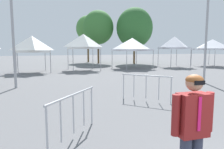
{
  "coord_description": "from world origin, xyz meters",
  "views": [
    {
      "loc": [
        -3.08,
        -1.05,
        2.12
      ],
      "look_at": [
        -0.49,
        5.07,
        1.3
      ],
      "focal_mm": 33.46,
      "sensor_mm": 36.0,
      "label": 1
    }
  ],
  "objects_px": {
    "canopy_tent_center": "(83,42)",
    "light_pole_opposite_side": "(207,14)",
    "canopy_tent_right_of_center": "(212,45)",
    "tree_behind_tents_right": "(98,27)",
    "canopy_tent_behind_center": "(174,43)",
    "canopy_tent_behind_right": "(132,44)",
    "person_foreground": "(192,128)",
    "canopy_tent_behind_left": "(32,44)",
    "tree_behind_tents_left": "(88,29)",
    "crowd_barrier_near_person": "(146,83)",
    "tree_behind_tents_center": "(134,28)",
    "crowd_barrier_by_lift": "(73,107)"
  },
  "relations": [
    {
      "from": "canopy_tent_center",
      "to": "light_pole_opposite_side",
      "type": "relative_size",
      "value": 0.49
    },
    {
      "from": "canopy_tent_right_of_center",
      "to": "tree_behind_tents_right",
      "type": "distance_m",
      "value": 15.32
    },
    {
      "from": "canopy_tent_behind_center",
      "to": "tree_behind_tents_right",
      "type": "height_order",
      "value": "tree_behind_tents_right"
    },
    {
      "from": "canopy_tent_behind_right",
      "to": "light_pole_opposite_side",
      "type": "relative_size",
      "value": 0.49
    },
    {
      "from": "person_foreground",
      "to": "tree_behind_tents_right",
      "type": "distance_m",
      "value": 28.36
    },
    {
      "from": "canopy_tent_behind_left",
      "to": "person_foreground",
      "type": "bearing_deg",
      "value": -85.68
    },
    {
      "from": "tree_behind_tents_right",
      "to": "tree_behind_tents_left",
      "type": "relative_size",
      "value": 1.04
    },
    {
      "from": "person_foreground",
      "to": "crowd_barrier_near_person",
      "type": "height_order",
      "value": "person_foreground"
    },
    {
      "from": "tree_behind_tents_center",
      "to": "tree_behind_tents_right",
      "type": "distance_m",
      "value": 5.21
    },
    {
      "from": "canopy_tent_right_of_center",
      "to": "light_pole_opposite_side",
      "type": "relative_size",
      "value": 0.51
    },
    {
      "from": "canopy_tent_behind_left",
      "to": "crowd_barrier_near_person",
      "type": "height_order",
      "value": "canopy_tent_behind_left"
    },
    {
      "from": "canopy_tent_behind_right",
      "to": "tree_behind_tents_left",
      "type": "height_order",
      "value": "tree_behind_tents_left"
    },
    {
      "from": "crowd_barrier_near_person",
      "to": "canopy_tent_right_of_center",
      "type": "bearing_deg",
      "value": 35.05
    },
    {
      "from": "canopy_tent_behind_right",
      "to": "light_pole_opposite_side",
      "type": "distance_m",
      "value": 10.69
    },
    {
      "from": "canopy_tent_behind_right",
      "to": "canopy_tent_right_of_center",
      "type": "distance_m",
      "value": 10.57
    },
    {
      "from": "tree_behind_tents_center",
      "to": "crowd_barrier_near_person",
      "type": "relative_size",
      "value": 4.81
    },
    {
      "from": "canopy_tent_center",
      "to": "canopy_tent_right_of_center",
      "type": "relative_size",
      "value": 0.96
    },
    {
      "from": "canopy_tent_center",
      "to": "crowd_barrier_near_person",
      "type": "height_order",
      "value": "canopy_tent_center"
    },
    {
      "from": "canopy_tent_behind_center",
      "to": "tree_behind_tents_right",
      "type": "bearing_deg",
      "value": 123.3
    },
    {
      "from": "canopy_tent_right_of_center",
      "to": "tree_behind_tents_center",
      "type": "bearing_deg",
      "value": 131.86
    },
    {
      "from": "canopy_tent_behind_right",
      "to": "tree_behind_tents_left",
      "type": "bearing_deg",
      "value": 96.74
    },
    {
      "from": "light_pole_opposite_side",
      "to": "canopy_tent_behind_center",
      "type": "bearing_deg",
      "value": 59.73
    },
    {
      "from": "canopy_tent_right_of_center",
      "to": "tree_behind_tents_right",
      "type": "height_order",
      "value": "tree_behind_tents_right"
    },
    {
      "from": "tree_behind_tents_right",
      "to": "crowd_barrier_by_lift",
      "type": "height_order",
      "value": "tree_behind_tents_right"
    },
    {
      "from": "canopy_tent_behind_left",
      "to": "canopy_tent_right_of_center",
      "type": "bearing_deg",
      "value": -2.93
    },
    {
      "from": "canopy_tent_behind_center",
      "to": "crowd_barrier_near_person",
      "type": "height_order",
      "value": "canopy_tent_behind_center"
    },
    {
      "from": "canopy_tent_center",
      "to": "tree_behind_tents_right",
      "type": "distance_m",
      "value": 9.99
    },
    {
      "from": "canopy_tent_behind_right",
      "to": "crowd_barrier_by_lift",
      "type": "height_order",
      "value": "canopy_tent_behind_right"
    },
    {
      "from": "canopy_tent_behind_center",
      "to": "light_pole_opposite_side",
      "type": "relative_size",
      "value": 0.48
    },
    {
      "from": "canopy_tent_center",
      "to": "person_foreground",
      "type": "bearing_deg",
      "value": -100.72
    },
    {
      "from": "light_pole_opposite_side",
      "to": "crowd_barrier_by_lift",
      "type": "bearing_deg",
      "value": -152.19
    },
    {
      "from": "tree_behind_tents_right",
      "to": "tree_behind_tents_left",
      "type": "height_order",
      "value": "tree_behind_tents_right"
    },
    {
      "from": "person_foreground",
      "to": "canopy_tent_right_of_center",
      "type": "bearing_deg",
      "value": 41.11
    },
    {
      "from": "canopy_tent_right_of_center",
      "to": "person_foreground",
      "type": "bearing_deg",
      "value": -138.89
    },
    {
      "from": "canopy_tent_behind_left",
      "to": "canopy_tent_behind_right",
      "type": "xyz_separation_m",
      "value": [
        10.21,
        0.17,
        0.06
      ]
    },
    {
      "from": "canopy_tent_center",
      "to": "crowd_barrier_by_lift",
      "type": "distance_m",
      "value": 16.45
    },
    {
      "from": "canopy_tent_right_of_center",
      "to": "person_foreground",
      "type": "height_order",
      "value": "canopy_tent_right_of_center"
    },
    {
      "from": "canopy_tent_center",
      "to": "light_pole_opposite_side",
      "type": "bearing_deg",
      "value": -65.86
    },
    {
      "from": "canopy_tent_behind_center",
      "to": "person_foreground",
      "type": "height_order",
      "value": "canopy_tent_behind_center"
    },
    {
      "from": "canopy_tent_center",
      "to": "tree_behind_tents_right",
      "type": "xyz_separation_m",
      "value": [
        4.55,
        8.58,
        2.34
      ]
    },
    {
      "from": "canopy_tent_behind_center",
      "to": "tree_behind_tents_left",
      "type": "height_order",
      "value": "tree_behind_tents_left"
    },
    {
      "from": "tree_behind_tents_center",
      "to": "canopy_tent_right_of_center",
      "type": "bearing_deg",
      "value": -48.14
    },
    {
      "from": "light_pole_opposite_side",
      "to": "tree_behind_tents_center",
      "type": "xyz_separation_m",
      "value": [
        4.33,
        16.85,
        0.86
      ]
    },
    {
      "from": "canopy_tent_behind_left",
      "to": "tree_behind_tents_left",
      "type": "xyz_separation_m",
      "value": [
        8.79,
        12.19,
        2.75
      ]
    },
    {
      "from": "tree_behind_tents_left",
      "to": "crowd_barrier_by_lift",
      "type": "xyz_separation_m",
      "value": [
        -8.51,
        -27.5,
        -4.53
      ]
    },
    {
      "from": "person_foreground",
      "to": "light_pole_opposite_side",
      "type": "relative_size",
      "value": 0.24
    },
    {
      "from": "canopy_tent_behind_left",
      "to": "light_pole_opposite_side",
      "type": "bearing_deg",
      "value": -47.13
    },
    {
      "from": "tree_behind_tents_left",
      "to": "crowd_barrier_by_lift",
      "type": "distance_m",
      "value": 29.14
    },
    {
      "from": "canopy_tent_center",
      "to": "crowd_barrier_near_person",
      "type": "distance_m",
      "value": 13.5
    },
    {
      "from": "canopy_tent_behind_center",
      "to": "light_pole_opposite_side",
      "type": "height_order",
      "value": "light_pole_opposite_side"
    }
  ]
}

